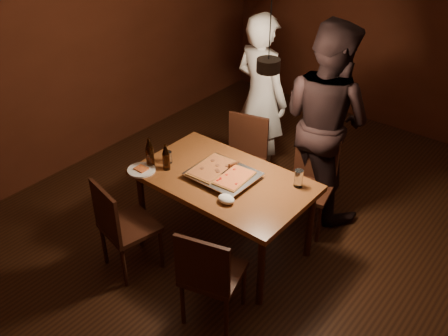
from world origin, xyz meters
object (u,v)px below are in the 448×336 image
Objects in this scene: dining_table at (224,185)px; chair_far_left at (244,151)px; pizza_tray at (223,176)px; beer_bottle_b at (166,157)px; diner_white at (261,98)px; chair_far_right at (312,175)px; chair_near_left at (119,221)px; diner_dark at (326,120)px; plate_slice at (141,170)px; chair_near_right at (209,270)px; beer_bottle_a at (150,152)px; pendant_lamp at (268,64)px.

dining_table is 2.90× the size of chair_far_left.
pizza_tray is 2.25× the size of beer_bottle_b.
pizza_tray is 1.35m from diner_white.
chair_far_right is 1.00× the size of chair_near_left.
diner_dark is (0.33, 1.11, 0.29)m from dining_table.
chair_far_right is 1.58m from plate_slice.
plate_slice is (-1.04, -1.17, 0.22)m from chair_far_right.
diner_white is at bearing 103.41° from chair_near_left.
chair_far_left is 1.72m from chair_near_right.
beer_bottle_a is (-1.04, -1.06, 0.35)m from chair_far_right.
beer_bottle_a is 0.15× the size of diner_white.
chair_far_left and chair_near_right have the same top height.
pizza_tray is 2.01× the size of beer_bottle_a.
diner_dark is (0.68, 0.36, 0.43)m from chair_far_left.
chair_near_left is 0.67m from beer_bottle_b.
diner_dark is 1.19m from pendant_lamp.
beer_bottle_a is at bearing 118.87° from chair_near_left.
chair_near_left is (-0.88, -1.59, 0.00)m from chair_far_right.
chair_near_right is at bearing -24.61° from beer_bottle_a.
chair_near_right reaches higher than pizza_tray.
pizza_tray is 0.52m from beer_bottle_b.
beer_bottle_b is (-0.48, -0.21, 0.20)m from dining_table.
chair_near_left is (-0.13, -1.54, 0.00)m from chair_far_left.
chair_near_left is at bearing -117.54° from pizza_tray.
diner_dark is (-0.14, 1.87, 0.43)m from chair_near_right.
beer_bottle_b is (-0.95, 0.55, 0.34)m from chair_near_right.
pizza_tray is 0.68m from beer_bottle_a.
chair_near_right is (0.82, -1.51, 0.00)m from chair_far_left.
pendant_lamp is at bearing 67.39° from chair_near_left.
chair_far_left and chair_near_left have the same top height.
chair_near_right is 0.95× the size of pizza_tray.
chair_near_right is 2.26m from diner_white.
diner_dark is at bearing -87.87° from chair_far_right.
beer_bottle_b reaches higher than chair_near_right.
chair_far_right is 1.84× the size of beer_bottle_a.
beer_bottle_a is at bearing -162.26° from beer_bottle_b.
pendant_lamp is (-0.23, 0.99, 1.22)m from chair_near_right.
diner_dark is at bearing 84.22° from pendant_lamp.
chair_near_left is 0.91× the size of pizza_tray.
chair_far_left is 1.18m from plate_slice.
dining_table is 0.91m from chair_near_right.
chair_far_right is at bearing 73.32° from chair_near_left.
pizza_tray is 2.24× the size of plate_slice.
chair_near_left reaches higher than dining_table.
diner_white is at bearing 126.45° from pendant_lamp.
beer_bottle_a is 1.33m from pendant_lamp.
plate_slice is (-0.16, 0.42, 0.22)m from chair_near_left.
beer_bottle_a is 1.67m from diner_dark.
beer_bottle_b is at bearing 35.86° from chair_far_right.
beer_bottle_b is 1.00× the size of plate_slice.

